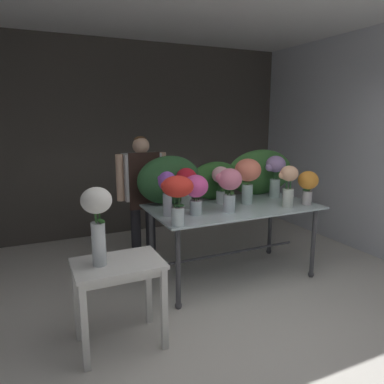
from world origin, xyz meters
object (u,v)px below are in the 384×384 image
(vase_rosy_stock, at_px, (229,184))
(vase_blush_lilies, at_px, (221,179))
(side_table_white, at_px, (118,275))
(florist, at_px, (142,188))
(vase_crimson_anemones, at_px, (187,183))
(display_table_glass, at_px, (233,216))
(vase_coral_freesia, at_px, (248,174))
(vase_scarlet_peonies, at_px, (178,192))
(vase_sunset_roses, at_px, (308,184))
(vase_peach_snapdragons, at_px, (288,183))
(vase_lilac_dahlias, at_px, (275,171))
(vase_violet_hydrangea, at_px, (167,188))
(vase_fuchsia_ranunculus, at_px, (196,190))
(vase_white_roses_tall, at_px, (97,216))

(vase_rosy_stock, bearing_deg, vase_blush_lilies, 74.27)
(side_table_white, height_order, florist, florist)
(side_table_white, distance_m, vase_crimson_anemones, 1.40)
(display_table_glass, distance_m, vase_coral_freesia, 0.51)
(vase_scarlet_peonies, bearing_deg, florist, 89.48)
(display_table_glass, xyz_separation_m, vase_sunset_roses, (0.80, -0.30, 0.36))
(florist, distance_m, vase_peach_snapdragons, 1.71)
(vase_lilac_dahlias, xyz_separation_m, vase_rosy_stock, (-0.89, -0.39, -0.03))
(display_table_glass, distance_m, vase_lilac_dahlias, 0.86)
(vase_lilac_dahlias, bearing_deg, vase_crimson_anemones, -178.31)
(display_table_glass, distance_m, vase_scarlet_peonies, 1.05)
(side_table_white, xyz_separation_m, vase_sunset_roses, (2.28, 0.42, 0.49))
(vase_coral_freesia, relative_size, vase_rosy_stock, 1.12)
(side_table_white, xyz_separation_m, vase_rosy_stock, (1.31, 0.51, 0.54))
(florist, height_order, vase_violet_hydrangea, florist)
(vase_rosy_stock, bearing_deg, vase_fuchsia_ranunculus, 170.07)
(side_table_white, distance_m, vase_peach_snapdragons, 2.12)
(vase_coral_freesia, distance_m, vase_peach_snapdragons, 0.46)
(side_table_white, distance_m, vase_violet_hydrangea, 1.07)
(vase_fuchsia_ranunculus, relative_size, vase_violet_hydrangea, 0.91)
(vase_crimson_anemones, relative_size, vase_lilac_dahlias, 0.86)
(vase_peach_snapdragons, bearing_deg, vase_fuchsia_ranunculus, 172.48)
(vase_scarlet_peonies, bearing_deg, vase_crimson_anemones, 59.19)
(vase_peach_snapdragons, distance_m, vase_sunset_roses, 0.27)
(florist, distance_m, vase_lilac_dahlias, 1.65)
(display_table_glass, relative_size, vase_rosy_stock, 4.04)
(vase_coral_freesia, bearing_deg, vase_crimson_anemones, 170.57)
(side_table_white, bearing_deg, vase_rosy_stock, 21.21)
(vase_peach_snapdragons, bearing_deg, side_table_white, -167.97)
(florist, height_order, vase_white_roses_tall, florist)
(vase_rosy_stock, bearing_deg, florist, 125.14)
(florist, height_order, vase_crimson_anemones, florist)
(display_table_glass, height_order, vase_lilac_dahlias, vase_lilac_dahlias)
(vase_peach_snapdragons, distance_m, vase_violet_hydrangea, 1.36)
(vase_crimson_anemones, xyz_separation_m, vase_rosy_stock, (0.33, -0.36, 0.02))
(side_table_white, height_order, vase_coral_freesia, vase_coral_freesia)
(display_table_glass, xyz_separation_m, vase_peach_snapdragons, (0.53, -0.29, 0.39))
(vase_blush_lilies, xyz_separation_m, vase_white_roses_tall, (-1.55, -0.88, -0.02))
(display_table_glass, height_order, vase_scarlet_peonies, vase_scarlet_peonies)
(side_table_white, xyz_separation_m, vase_violet_hydrangea, (0.67, 0.65, 0.53))
(vase_lilac_dahlias, distance_m, vase_fuchsia_ranunculus, 1.29)
(vase_coral_freesia, distance_m, vase_lilac_dahlias, 0.53)
(side_table_white, bearing_deg, vase_violet_hydrangea, 44.31)
(vase_rosy_stock, height_order, vase_white_roses_tall, vase_white_roses_tall)
(vase_peach_snapdragons, xyz_separation_m, vase_fuchsia_ranunculus, (-1.07, 0.14, -0.01))
(display_table_glass, distance_m, vase_sunset_roses, 0.93)
(vase_coral_freesia, relative_size, vase_blush_lilies, 1.21)
(display_table_glass, bearing_deg, vase_coral_freesia, 6.97)
(florist, bearing_deg, vase_sunset_roses, -32.03)
(vase_rosy_stock, xyz_separation_m, vase_scarlet_peonies, (-0.67, -0.21, 0.02))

